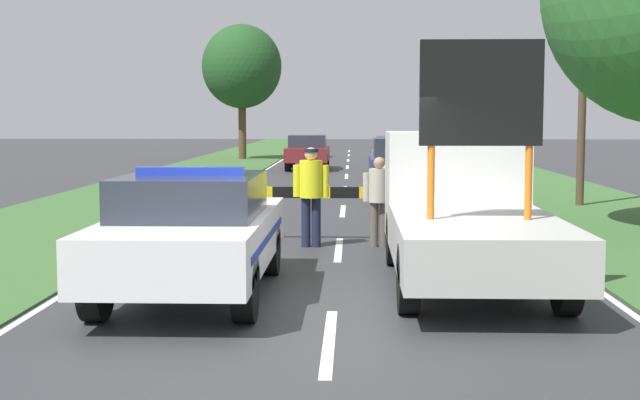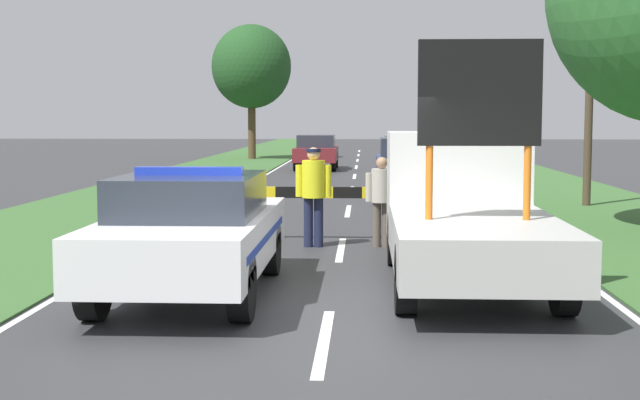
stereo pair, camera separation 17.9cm
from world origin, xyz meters
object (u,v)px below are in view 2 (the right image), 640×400
(traffic_cone_centre_front, at_px, (169,242))
(pedestrian_civilian, at_px, (382,194))
(queued_car_wagon_maroon, at_px, (316,151))
(queued_car_sedan_silver, at_px, (407,157))
(traffic_cone_near_truck, at_px, (269,224))
(police_car, at_px, (192,231))
(work_truck, at_px, (465,209))
(queued_car_van_white, at_px, (423,179))
(police_officer, at_px, (313,188))
(traffic_cone_near_police, at_px, (441,227))
(road_barrier, at_px, (333,196))
(queued_car_hatch_blue, at_px, (407,165))
(roadside_tree_near_left, at_px, (251,67))
(utility_pole, at_px, (590,56))

(traffic_cone_centre_front, bearing_deg, pedestrian_civilian, 23.88)
(pedestrian_civilian, height_order, queued_car_wagon_maroon, pedestrian_civilian)
(queued_car_sedan_silver, bearing_deg, traffic_cone_near_truck, 78.35)
(traffic_cone_centre_front, height_order, queued_car_sedan_silver, queued_car_sedan_silver)
(police_car, distance_m, queued_car_sedan_silver, 21.66)
(work_truck, bearing_deg, queued_car_van_white, -88.92)
(police_officer, distance_m, queued_car_wagon_maroon, 22.77)
(police_car, distance_m, police_officer, 4.46)
(traffic_cone_near_police, height_order, queued_car_wagon_maroon, queued_car_wagon_maroon)
(queued_car_sedan_silver, bearing_deg, traffic_cone_near_police, 89.48)
(traffic_cone_near_police, bearing_deg, pedestrian_civilian, -152.95)
(police_car, distance_m, road_barrier, 5.32)
(police_car, relative_size, work_truck, 0.91)
(road_barrier, bearing_deg, traffic_cone_centre_front, -144.48)
(work_truck, relative_size, traffic_cone_near_police, 9.00)
(pedestrian_civilian, distance_m, traffic_cone_near_police, 1.37)
(queued_car_hatch_blue, height_order, queued_car_wagon_maroon, queued_car_hatch_blue)
(pedestrian_civilian, relative_size, queued_car_hatch_blue, 0.38)
(traffic_cone_centre_front, xyz_separation_m, traffic_cone_near_truck, (1.34, 2.47, -0.00))
(police_car, height_order, queued_car_wagon_maroon, police_car)
(work_truck, xyz_separation_m, traffic_cone_near_police, (0.00, 3.71, -0.70))
(queued_car_wagon_maroon, relative_size, roadside_tree_near_left, 0.59)
(road_barrier, distance_m, queued_car_hatch_blue, 10.78)
(police_officer, height_order, queued_car_van_white, police_officer)
(roadside_tree_near_left, bearing_deg, work_truck, -78.01)
(road_barrier, distance_m, police_officer, 0.89)
(road_barrier, xyz_separation_m, traffic_cone_near_truck, (-1.20, 0.21, -0.55))
(queued_car_hatch_blue, xyz_separation_m, roadside_tree_near_left, (-7.28, 20.32, 4.05))
(police_officer, relative_size, traffic_cone_near_truck, 3.22)
(traffic_cone_near_police, bearing_deg, queued_car_hatch_blue, 90.67)
(traffic_cone_centre_front, height_order, utility_pole, utility_pole)
(police_officer, height_order, queued_car_hatch_blue, police_officer)
(traffic_cone_near_police, bearing_deg, police_officer, -164.75)
(traffic_cone_centre_front, bearing_deg, roadside_tree_near_left, 95.01)
(queued_car_wagon_maroon, bearing_deg, traffic_cone_centre_front, 87.58)
(work_truck, bearing_deg, traffic_cone_centre_front, -19.12)
(police_officer, bearing_deg, pedestrian_civilian, 153.53)
(queued_car_wagon_maroon, bearing_deg, police_car, 89.81)
(road_barrier, distance_m, queued_car_van_white, 5.28)
(work_truck, height_order, traffic_cone_centre_front, work_truck)
(police_car, distance_m, utility_pole, 14.27)
(traffic_cone_near_truck, bearing_deg, traffic_cone_centre_front, -118.44)
(road_barrier, height_order, utility_pole, utility_pole)
(pedestrian_civilian, relative_size, utility_pole, 0.21)
(work_truck, xyz_separation_m, utility_pole, (4.22, 10.42, 2.78))
(road_barrier, bearing_deg, queued_car_wagon_maroon, 87.83)
(queued_car_wagon_maroon, height_order, roadside_tree_near_left, roadside_tree_near_left)
(work_truck, relative_size, queued_car_hatch_blue, 1.31)
(queued_car_wagon_maroon, xyz_separation_m, roadside_tree_near_left, (-3.93, 9.03, 4.10))
(road_barrier, relative_size, queued_car_hatch_blue, 0.77)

